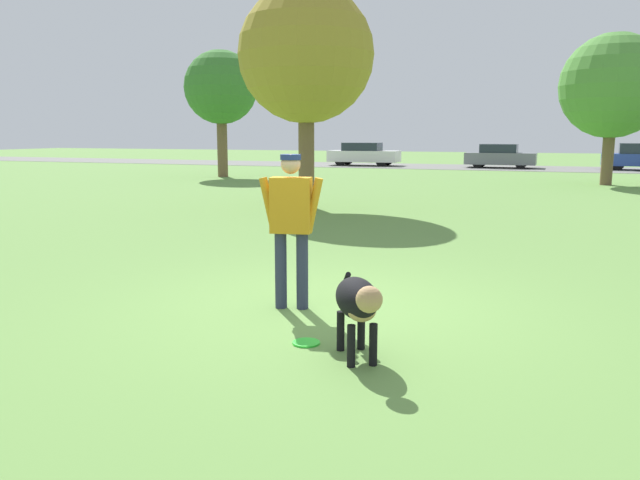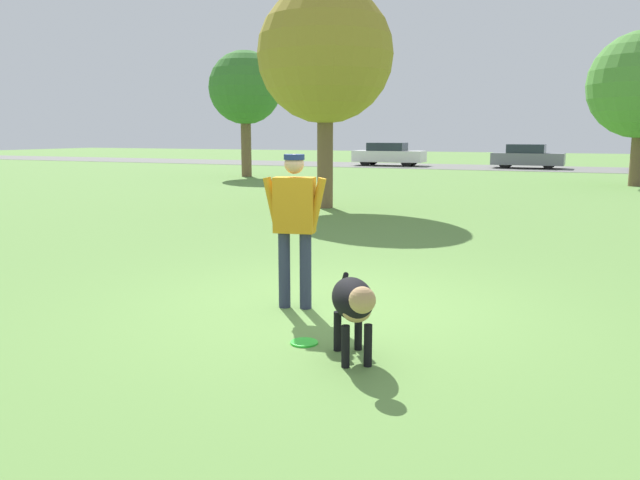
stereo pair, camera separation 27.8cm
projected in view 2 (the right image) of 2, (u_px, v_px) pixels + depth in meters
ground_plane at (332, 308)px, 6.92m from camera, size 120.00×120.00×0.00m
far_road_strip at (540, 169)px, 34.26m from camera, size 120.00×6.00×0.01m
person at (295, 218)px, 6.77m from camera, size 0.71×0.31×1.70m
dog at (354, 302)px, 5.25m from camera, size 0.67×0.96×0.73m
frisbee at (304, 343)px, 5.75m from camera, size 0.26×0.26×0.02m
tree_near_left at (325, 56)px, 15.65m from camera, size 3.42×3.42×5.58m
tree_far_left at (245, 88)px, 27.44m from camera, size 3.20×3.20×5.51m
parked_car_white at (389, 154)px, 37.24m from camera, size 4.23×1.86×1.37m
parked_car_grey at (527, 157)px, 34.45m from camera, size 3.83×1.80×1.32m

